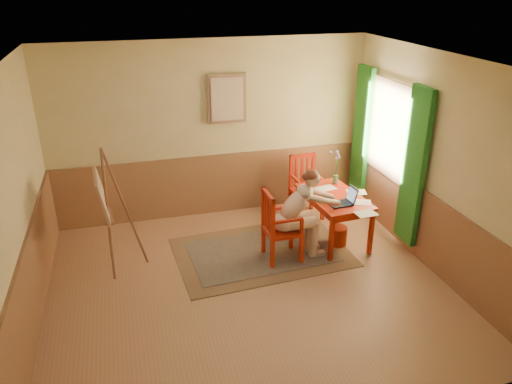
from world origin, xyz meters
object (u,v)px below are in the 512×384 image
object	(u,v)px
chair_back	(306,186)
easel	(105,200)
chair_left	(279,226)
laptop	(344,201)
figure	(299,211)
table	(334,201)

from	to	relation	value
chair_back	easel	distance (m)	3.21
chair_left	laptop	bearing A→B (deg)	1.28
chair_left	chair_back	size ratio (longest dim) A/B	1.01
chair_back	laptop	distance (m)	1.21
laptop	easel	size ratio (longest dim) A/B	0.23
chair_left	easel	xyz separation A→B (m)	(-2.21, 0.37, 0.50)
figure	laptop	size ratio (longest dim) A/B	3.28
chair_left	table	bearing A→B (deg)	18.71
chair_left	easel	bearing A→B (deg)	170.44
chair_back	chair_left	bearing A→B (deg)	-125.08
easel	figure	bearing A→B (deg)	-8.59
chair_back	easel	xyz separation A→B (m)	(-3.06, -0.83, 0.51)
figure	laptop	bearing A→B (deg)	2.23
laptop	chair_back	bearing A→B (deg)	95.29
chair_back	easel	bearing A→B (deg)	-164.86
table	figure	xyz separation A→B (m)	(-0.65, -0.32, 0.08)
table	easel	world-z (taller)	easel
chair_left	easel	size ratio (longest dim) A/B	0.60
table	figure	bearing A→B (deg)	-153.65
easel	laptop	bearing A→B (deg)	-6.34
chair_left	chair_back	xyz separation A→B (m)	(0.84, 1.20, -0.01)
laptop	table	bearing A→B (deg)	93.23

